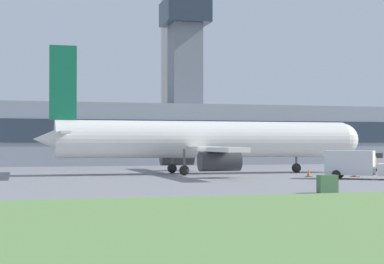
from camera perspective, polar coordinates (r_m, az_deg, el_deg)
name	(u,v)px	position (r m, az deg, el deg)	size (l,w,h in m)	color
ground_plane	(208,177)	(51.95, 1.47, -4.06)	(400.00, 400.00, 0.00)	gray
terminal_building	(135,132)	(86.06, -5.08, -0.02)	(86.11, 14.85, 22.26)	#8C939E
smokestack_left	(169,68)	(124.71, -2.05, 5.68)	(3.58, 3.58, 34.28)	beige
airplane	(202,140)	(57.80, 0.92, -0.74)	(30.36, 25.23, 11.12)	white
pushback_tug	(374,163)	(66.21, 15.88, -2.68)	(3.39, 2.82, 1.79)	gray
baggage_truck	(360,165)	(51.34, 14.67, -2.85)	(5.96, 5.15, 2.20)	white
ground_crew_person	(374,164)	(58.39, 15.87, -2.76)	(0.58, 0.58, 1.83)	#23283D
traffic_cone_near_nose	(355,174)	(54.48, 14.29, -3.60)	(0.62, 0.62, 0.59)	black
traffic_cone_wingtip	(309,173)	(53.96, 10.32, -3.64)	(0.48, 0.48, 0.59)	black
utility_cabinet	(327,184)	(36.54, 11.95, -4.54)	(1.08, 0.54, 1.00)	#4C724C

